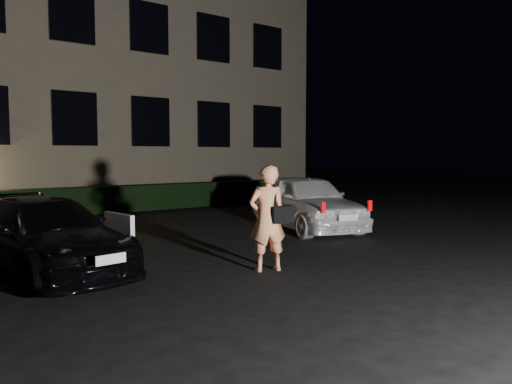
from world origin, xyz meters
TOP-DOWN VIEW (x-y plane):
  - ground at (0.00, 0.00)m, footprint 80.00×80.00m
  - building at (-0.00, 14.99)m, footprint 20.00×8.11m
  - hedge at (0.00, 10.50)m, footprint 15.00×0.70m
  - sedan at (-2.98, 3.22)m, footprint 2.14×4.25m
  - hatch at (3.44, 4.00)m, footprint 2.71×4.37m
  - man at (-0.13, 1.08)m, footprint 0.72×0.59m

SIDE VIEW (x-z plane):
  - ground at x=0.00m, z-range 0.00..0.00m
  - hedge at x=0.00m, z-range 0.00..0.85m
  - sedan at x=-2.98m, z-range 0.00..1.18m
  - hatch at x=3.44m, z-range 0.00..1.39m
  - man at x=-0.13m, z-range 0.00..1.71m
  - building at x=0.00m, z-range 0.00..12.00m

